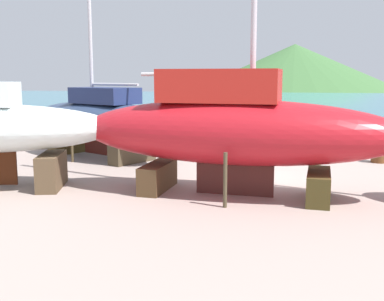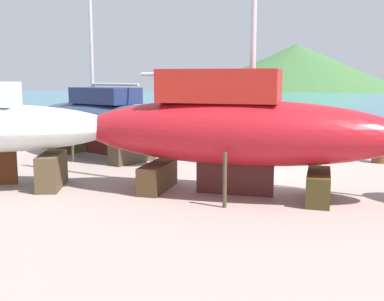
# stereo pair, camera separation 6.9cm
# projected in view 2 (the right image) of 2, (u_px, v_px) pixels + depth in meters

# --- Properties ---
(ground_plane) EXTENTS (55.75, 55.75, 0.00)m
(ground_plane) POSITION_uv_depth(u_px,v_px,m) (247.00, 208.00, 13.92)
(ground_plane) COLOR #A48F85
(sea_water) EXTENTS (149.28, 92.61, 0.01)m
(sea_water) POSITION_uv_depth(u_px,v_px,m) (290.00, 102.00, 71.91)
(sea_water) COLOR teal
(sea_water) RESTS_ON ground
(headland_hill) EXTENTS (154.55, 154.55, 34.01)m
(headland_hill) POSITION_uv_depth(u_px,v_px,m) (296.00, 86.00, 190.87)
(headland_hill) COLOR #3E6A38
(headland_hill) RESTS_ON ground
(sailboat_small_center) EXTENTS (9.35, 6.59, 14.42)m
(sailboat_small_center) POSITION_uv_depth(u_px,v_px,m) (100.00, 117.00, 22.37)
(sailboat_small_center) COLOR #4A3B1B
(sailboat_small_center) RESTS_ON ground
(sailboat_far_slipway) EXTENTS (10.82, 3.34, 16.00)m
(sailboat_far_slipway) POSITION_uv_depth(u_px,v_px,m) (234.00, 129.00, 15.12)
(sailboat_far_slipway) COLOR #423719
(sailboat_far_slipway) RESTS_ON ground
(barrel_rust_near) EXTENTS (0.88, 0.88, 0.82)m
(barrel_rust_near) POSITION_uv_depth(u_px,v_px,m) (380.00, 154.00, 21.23)
(barrel_rust_near) COLOR brown
(barrel_rust_near) RESTS_ON ground
(timber_short_skew) EXTENTS (0.91, 1.14, 0.17)m
(timber_short_skew) POSITION_uv_depth(u_px,v_px,m) (310.00, 163.00, 20.62)
(timber_short_skew) COLOR olive
(timber_short_skew) RESTS_ON ground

